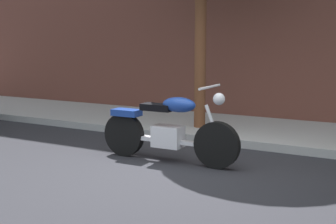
% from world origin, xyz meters
% --- Properties ---
extents(ground_plane, '(60.00, 60.00, 0.00)m').
position_xyz_m(ground_plane, '(0.00, 0.00, 0.00)').
color(ground_plane, '#28282D').
extents(sidewalk, '(20.21, 2.49, 0.14)m').
position_xyz_m(sidewalk, '(0.00, 2.98, 0.07)').
color(sidewalk, '#A8A8A8').
rests_on(sidewalk, ground).
extents(motorcycle, '(2.23, 0.70, 1.17)m').
position_xyz_m(motorcycle, '(-0.49, 0.40, 0.47)').
color(motorcycle, black).
rests_on(motorcycle, ground).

